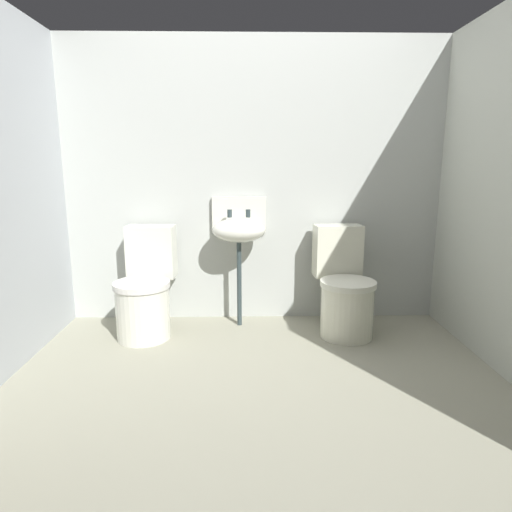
# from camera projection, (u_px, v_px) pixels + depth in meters

# --- Properties ---
(ground_plane) EXTENTS (3.33, 2.77, 0.08)m
(ground_plane) POSITION_uv_depth(u_px,v_px,m) (257.00, 393.00, 2.54)
(ground_plane) COLOR gray
(wall_back) EXTENTS (3.33, 0.10, 2.18)m
(wall_back) POSITION_uv_depth(u_px,v_px,m) (254.00, 183.00, 3.51)
(wall_back) COLOR #B4B8B2
(wall_back) RESTS_ON ground
(toilet_left) EXTENTS (0.42, 0.61, 0.78)m
(toilet_left) POSITION_uv_depth(u_px,v_px,m) (146.00, 292.00, 3.27)
(toilet_left) COLOR silver
(toilet_left) RESTS_ON ground
(toilet_right) EXTENTS (0.43, 0.62, 0.78)m
(toilet_right) POSITION_uv_depth(u_px,v_px,m) (344.00, 291.00, 3.30)
(toilet_right) COLOR silver
(toilet_right) RESTS_ON ground
(sink) EXTENTS (0.42, 0.35, 0.99)m
(sink) POSITION_uv_depth(u_px,v_px,m) (239.00, 229.00, 3.37)
(sink) COLOR #303C3E
(sink) RESTS_ON ground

